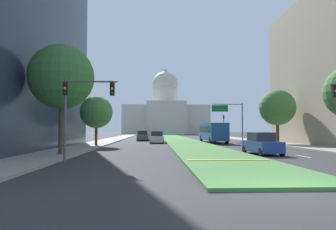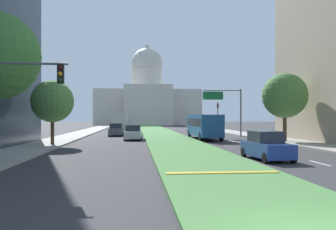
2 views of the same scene
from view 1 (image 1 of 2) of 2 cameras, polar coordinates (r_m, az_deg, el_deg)
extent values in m
plane|color=#333335|center=(70.88, 1.19, -4.36)|extent=(267.12, 267.12, 0.00)
cube|color=#4C8442|center=(64.82, 1.54, -4.45)|extent=(5.76, 109.28, 0.14)
cube|color=gold|center=(19.44, 11.34, -8.33)|extent=(5.18, 0.50, 0.04)
cube|color=silver|center=(25.56, 24.11, -7.13)|extent=(0.16, 2.40, 0.01)
cube|color=silver|center=(34.60, 16.76, -6.02)|extent=(0.16, 2.40, 0.01)
cube|color=silver|center=(43.65, 12.62, -5.35)|extent=(0.16, 2.40, 0.01)
cube|color=silver|center=(56.29, 9.15, -4.76)|extent=(0.16, 2.40, 0.01)
cube|color=silver|center=(57.27, 8.94, -4.73)|extent=(0.16, 2.40, 0.01)
cube|color=#9E9991|center=(59.13, -10.39, -4.58)|extent=(4.00, 109.28, 0.15)
cube|color=#9E9991|center=(61.08, 13.91, -4.48)|extent=(4.00, 109.28, 0.15)
cube|color=beige|center=(131.54, -0.54, -1.00)|extent=(35.27, 25.24, 11.83)
cube|color=beige|center=(116.96, -0.29, -0.50)|extent=(15.52, 4.00, 13.01)
cylinder|color=beige|center=(132.20, -0.54, 3.28)|extent=(10.98, 10.98, 7.92)
sphere|color=beige|center=(132.94, -0.54, 5.82)|extent=(11.21, 11.21, 11.21)
cylinder|color=beige|center=(133.78, -0.54, 7.96)|extent=(1.80, 1.80, 3.00)
cylinder|color=#515456|center=(19.62, -18.90, -1.05)|extent=(0.16, 0.16, 5.20)
cube|color=black|center=(19.77, -18.82, 4.75)|extent=(0.28, 0.24, 0.84)
sphere|color=#510F0F|center=(19.68, -18.92, 5.61)|extent=(0.18, 0.18, 0.18)
sphere|color=#F2A51E|center=(19.64, -18.93, 4.80)|extent=(0.18, 0.18, 0.18)
sphere|color=#0F4219|center=(19.61, -18.94, 3.99)|extent=(0.18, 0.18, 0.18)
cylinder|color=#515456|center=(19.45, -14.24, 6.15)|extent=(3.20, 0.10, 0.10)
cube|color=black|center=(19.17, -10.49, 4.88)|extent=(0.28, 0.24, 0.84)
sphere|color=#510F0F|center=(19.07, -10.54, 5.77)|extent=(0.18, 0.18, 0.18)
sphere|color=#F2A51E|center=(19.03, -10.55, 4.94)|extent=(0.18, 0.18, 0.18)
sphere|color=#0F4219|center=(19.00, -10.56, 4.10)|extent=(0.18, 0.18, 0.18)
cube|color=black|center=(22.82, 28.95, 3.97)|extent=(0.28, 0.24, 0.84)
sphere|color=#510F0F|center=(22.73, 29.12, 4.71)|extent=(0.18, 0.18, 0.18)
sphere|color=#F2A51E|center=(22.70, 29.14, 4.01)|extent=(0.18, 0.18, 0.18)
sphere|color=#0F4219|center=(22.67, 29.15, 3.30)|extent=(0.18, 0.18, 0.18)
cylinder|color=#515456|center=(65.39, 10.50, -2.18)|extent=(0.16, 0.16, 5.20)
cube|color=black|center=(65.44, 10.49, -0.43)|extent=(0.28, 0.24, 0.84)
sphere|color=red|center=(65.32, 10.51, -0.18)|extent=(0.18, 0.18, 0.18)
sphere|color=#4C380F|center=(65.30, 10.52, -0.42)|extent=(0.18, 0.18, 0.18)
sphere|color=#0F4219|center=(65.29, 10.52, -0.67)|extent=(0.18, 0.18, 0.18)
cylinder|color=#515456|center=(52.88, 13.89, -1.34)|extent=(0.20, 0.20, 6.50)
cylinder|color=#515456|center=(52.36, 11.14, 1.99)|extent=(5.17, 0.12, 0.12)
cube|color=#146033|center=(51.97, 9.77, 1.24)|extent=(2.80, 0.08, 1.10)
cylinder|color=#4C3823|center=(24.83, -19.63, -1.81)|extent=(0.30, 0.30, 4.80)
sphere|color=#3D7033|center=(25.16, -19.49, 6.85)|extent=(5.04, 5.04, 5.04)
cylinder|color=#4C3823|center=(37.86, -13.43, -3.43)|extent=(0.33, 0.33, 3.09)
sphere|color=#4C7F3D|center=(37.91, -13.38, 0.55)|extent=(3.96, 3.96, 3.96)
cylinder|color=#4C3823|center=(42.88, 20.02, -2.86)|extent=(0.41, 0.41, 3.66)
sphere|color=#4C7F3D|center=(42.98, 19.96, 1.34)|extent=(4.79, 4.79, 4.79)
cube|color=navy|center=(26.29, 17.33, -5.68)|extent=(2.06, 4.65, 0.88)
cube|color=#282D38|center=(26.42, 17.15, -3.94)|extent=(1.72, 2.27, 0.72)
cylinder|color=black|center=(24.99, 20.76, -6.57)|extent=(0.25, 0.65, 0.64)
cylinder|color=black|center=(24.30, 17.17, -6.74)|extent=(0.25, 0.65, 0.64)
cylinder|color=black|center=(28.32, 17.48, -6.14)|extent=(0.25, 0.65, 0.64)
cylinder|color=black|center=(27.71, 14.26, -6.26)|extent=(0.25, 0.65, 0.64)
cube|color=silver|center=(45.07, -2.05, -4.51)|extent=(2.16, 4.55, 0.85)
cube|color=#282D38|center=(44.88, -2.07, -3.54)|extent=(1.78, 2.23, 0.69)
cylinder|color=black|center=(46.90, -2.99, -4.83)|extent=(0.26, 0.65, 0.64)
cylinder|color=black|center=(46.81, -0.88, -4.84)|extent=(0.26, 0.65, 0.64)
cylinder|color=black|center=(43.38, -3.32, -5.01)|extent=(0.26, 0.65, 0.64)
cylinder|color=black|center=(43.28, -1.05, -5.02)|extent=(0.26, 0.65, 0.64)
cube|color=#4C5156|center=(54.13, -4.82, -4.18)|extent=(1.91, 4.44, 0.87)
cube|color=#282D38|center=(53.93, -4.82, -3.34)|extent=(1.67, 2.13, 0.71)
cylinder|color=black|center=(55.95, -5.63, -4.47)|extent=(0.22, 0.64, 0.64)
cylinder|color=black|center=(55.87, -3.85, -4.48)|extent=(0.22, 0.64, 0.64)
cylinder|color=black|center=(52.42, -5.85, -4.59)|extent=(0.22, 0.64, 0.64)
cylinder|color=black|center=(52.34, -3.95, -4.60)|extent=(0.22, 0.64, 0.64)
cube|color=brown|center=(70.35, 7.10, -3.86)|extent=(1.85, 4.32, 0.77)
cube|color=#282D38|center=(70.50, 7.07, -3.28)|extent=(1.59, 2.09, 0.63)
cylinder|color=black|center=(68.85, 8.02, -4.12)|extent=(0.23, 0.64, 0.64)
cylinder|color=black|center=(68.54, 6.71, -4.13)|extent=(0.23, 0.64, 0.64)
cylinder|color=black|center=(72.17, 7.47, -4.05)|extent=(0.23, 0.64, 0.64)
cylinder|color=black|center=(71.87, 6.22, -4.06)|extent=(0.23, 0.64, 0.64)
cube|color=#4C5156|center=(85.98, -3.84, -3.61)|extent=(2.09, 4.58, 0.91)
cube|color=#282D38|center=(85.79, -3.85, -3.06)|extent=(1.75, 2.24, 0.74)
cylinder|color=black|center=(87.84, -4.31, -3.82)|extent=(0.25, 0.65, 0.64)
cylinder|color=black|center=(87.72, -3.20, -3.82)|extent=(0.25, 0.65, 0.64)
cylinder|color=black|center=(84.27, -4.51, -3.86)|extent=(0.25, 0.65, 0.64)
cylinder|color=black|center=(84.14, -3.35, -3.87)|extent=(0.25, 0.65, 0.64)
cube|color=#BCBCC1|center=(62.52, -4.28, -3.25)|extent=(2.30, 2.00, 2.20)
cube|color=beige|center=(59.32, -4.37, -2.94)|extent=(2.30, 4.40, 2.80)
cylinder|color=black|center=(62.57, -5.25, -4.16)|extent=(0.30, 0.90, 0.90)
cylinder|color=black|center=(62.51, -3.32, -4.17)|extent=(0.30, 0.90, 0.90)
cylinder|color=black|center=(58.28, -5.45, -4.27)|extent=(0.30, 0.90, 0.90)
cylinder|color=black|center=(58.21, -3.38, -4.28)|extent=(0.30, 0.90, 0.90)
cube|color=#1E4C8C|center=(46.74, 8.43, -3.12)|extent=(2.50, 11.00, 2.50)
cube|color=#232833|center=(46.74, 8.43, -2.69)|extent=(2.52, 10.12, 0.90)
cylinder|color=black|center=(42.81, 11.06, -4.75)|extent=(0.32, 1.00, 1.00)
cylinder|color=black|center=(42.33, 8.02, -4.80)|extent=(0.32, 1.00, 1.00)
cylinder|color=black|center=(50.81, 8.88, -4.43)|extent=(0.32, 1.00, 1.00)
cylinder|color=black|center=(50.41, 6.31, -4.46)|extent=(0.32, 1.00, 1.00)
camera|label=2|loc=(2.73, 11.85, 10.45)|focal=38.56mm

